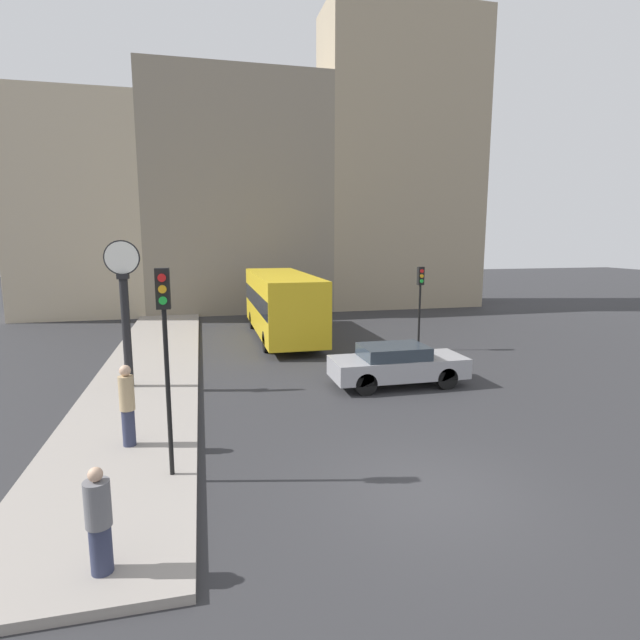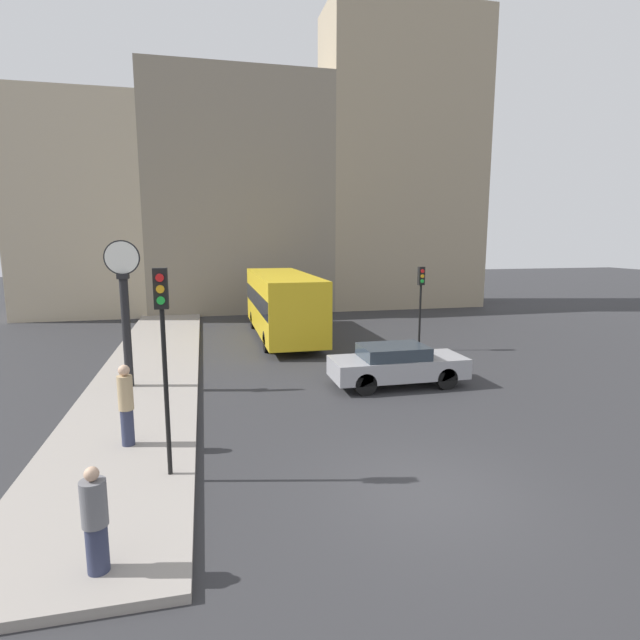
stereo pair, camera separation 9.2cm
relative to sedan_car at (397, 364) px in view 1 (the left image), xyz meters
name	(u,v)px [view 1 (the left image)]	position (x,y,z in m)	size (l,w,h in m)	color
ground_plane	(431,492)	(-1.99, -6.63, -0.70)	(120.00, 120.00, 0.00)	#2D2D30
sidewalk_corner	(151,367)	(-8.00, 3.97, -0.62)	(3.36, 25.20, 0.16)	gray
building_row	(282,184)	(-0.67, 18.65, 7.52)	(29.73, 5.00, 19.47)	#B7A88E
sedan_car	(397,364)	(0.00, 0.00, 0.00)	(4.35, 1.70, 1.34)	#9E9EA3
bus_distant	(282,302)	(-2.39, 8.59, 1.04)	(2.54, 9.24, 3.07)	gold
traffic_light_near	(165,330)	(-6.78, -5.08, 2.35)	(0.26, 0.24, 4.05)	black
traffic_light_far	(420,291)	(2.86, 4.61, 1.86)	(0.26, 0.24, 3.56)	black
street_clock	(125,309)	(-8.39, 1.38, 1.90)	(1.05, 0.33, 4.53)	black
pedestrian_tan_coat	(127,405)	(-7.79, -3.41, 0.40)	(0.33, 0.33, 1.85)	#2D334C
pedestrian_grey_jacket	(99,521)	(-7.58, -7.87, 0.22)	(0.35, 0.35, 1.55)	#2D334C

